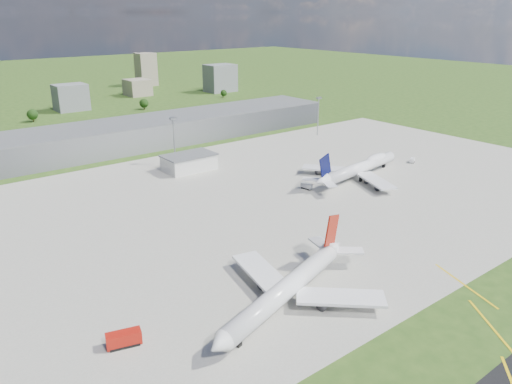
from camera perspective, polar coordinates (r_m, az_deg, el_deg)
ground at (r=306.23m, az=-14.05°, el=4.30°), size 1400.00×1400.00×0.00m
apron at (r=220.69m, az=0.43°, el=-1.12°), size 360.00×190.00×0.08m
terminal at (r=317.81m, az=-15.30°, el=6.15°), size 300.00×42.00×15.00m
ops_building at (r=266.50m, az=-7.65°, el=3.33°), size 26.00×16.00×8.00m
mast_center at (r=275.70m, az=-9.39°, el=6.74°), size 3.50×2.00×25.90m
mast_east at (r=341.14m, az=7.15°, el=9.35°), size 3.50×2.00×25.90m
airliner_red_twin at (r=145.49m, az=3.81°, el=-10.80°), size 66.36×50.55×18.66m
airliner_blue_quad at (r=257.62m, az=11.84°, el=2.74°), size 69.61×54.17×18.19m
fire_truck at (r=134.33m, az=-14.87°, el=-15.96°), size 9.24×5.49×3.82m
tug_yellow at (r=161.16m, az=1.22°, el=-9.14°), size 3.82×2.58×1.76m
van_white_near at (r=237.35m, az=5.81°, el=0.66°), size 3.40×5.86×2.77m
van_white_far at (r=291.52m, az=17.44°, el=3.45°), size 5.16×3.98×2.43m
bldg_c at (r=457.87m, az=-20.41°, el=10.10°), size 26.00×20.00×22.00m
bldg_ce at (r=524.13m, az=-13.39°, el=11.55°), size 22.00×24.00×16.00m
bldg_e at (r=536.55m, az=-4.11°, el=12.85°), size 30.00×22.00×28.00m
bldg_tall_e at (r=593.80m, az=-12.46°, el=13.52°), size 20.00×18.00×36.00m
tree_c at (r=419.44m, az=-24.19°, el=8.09°), size 8.10×8.10×9.90m
tree_e at (r=444.77m, az=-12.69°, el=9.87°), size 7.65×7.65×9.35m
tree_far_e at (r=498.01m, az=-3.71°, el=11.22°), size 6.30×6.30×7.70m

